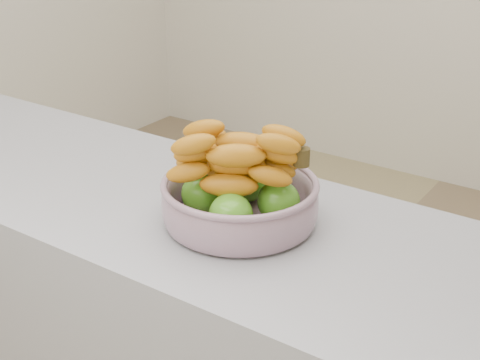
% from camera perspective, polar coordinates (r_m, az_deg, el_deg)
% --- Properties ---
extents(counter, '(2.00, 0.60, 0.90)m').
position_cam_1_polar(counter, '(1.85, -7.79, -13.44)').
color(counter, '#999AA1').
rests_on(counter, ground).
extents(fruit_bowl, '(0.34, 0.34, 0.21)m').
position_cam_1_polar(fruit_bowl, '(1.42, -0.03, -1.20)').
color(fruit_bowl, '#A5AEC6').
rests_on(fruit_bowl, counter).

